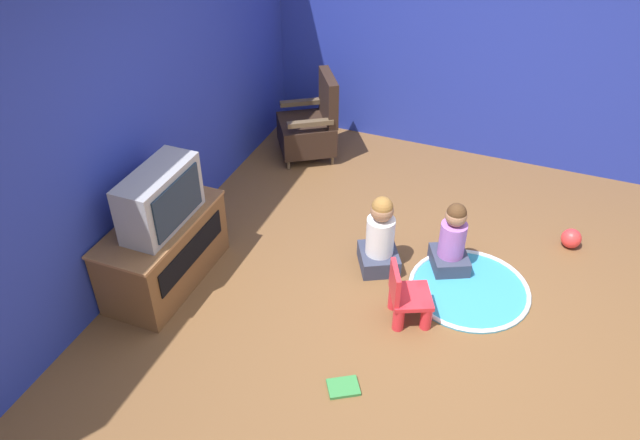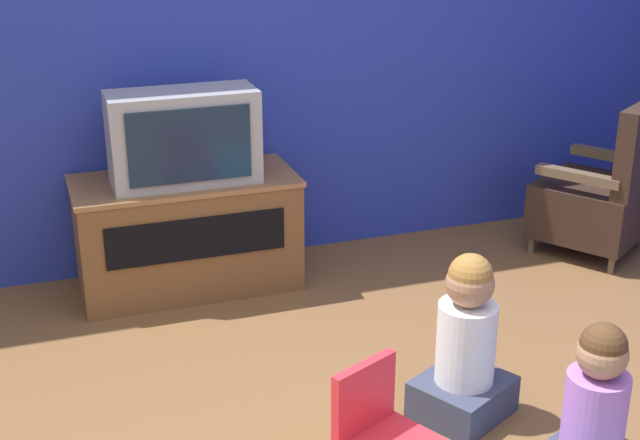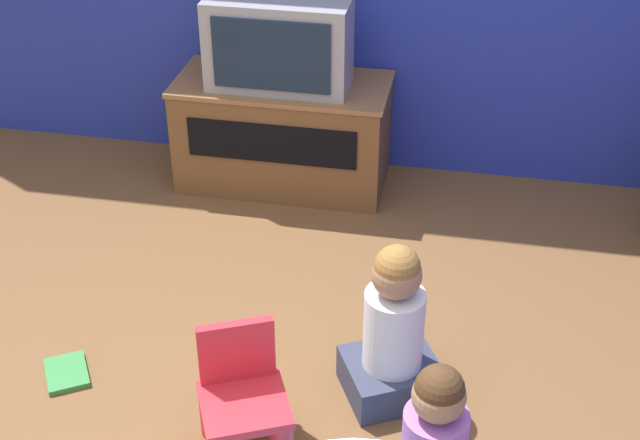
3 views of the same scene
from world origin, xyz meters
TOP-DOWN VIEW (x-y plane):
  - ground_plane at (0.00, 0.00)m, footprint 30.00×30.00m
  - tv_cabinet at (-0.46, 1.85)m, footprint 1.13×0.54m
  - television at (-0.46, 1.79)m, footprint 0.72×0.32m
  - yellow_kid_chair at (-0.17, -0.08)m, footprint 0.41×0.40m
  - child_watching_left at (0.33, 0.30)m, footprint 0.46×0.44m
  - book at (-0.98, 0.14)m, footprint 0.25×0.27m

SIDE VIEW (x-z plane):
  - ground_plane at x=0.00m, z-range 0.00..0.00m
  - book at x=-0.98m, z-range 0.00..0.02m
  - yellow_kid_chair at x=-0.17m, z-range -0.05..0.43m
  - child_watching_left at x=0.33m, z-range -0.05..0.65m
  - tv_cabinet at x=-0.46m, z-range 0.01..0.60m
  - television at x=-0.46m, z-range 0.59..1.05m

